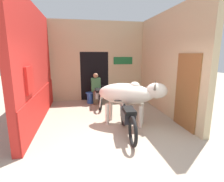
{
  "coord_description": "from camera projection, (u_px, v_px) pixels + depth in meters",
  "views": [
    {
      "loc": [
        -0.86,
        -3.47,
        2.08
      ],
      "look_at": [
        0.18,
        2.01,
        0.9
      ],
      "focal_mm": 28.0,
      "sensor_mm": 36.0,
      "label": 1
    }
  ],
  "objects": [
    {
      "name": "ground_plane",
      "position": [
        121.0,
        149.0,
        3.92
      ],
      "size": [
        30.0,
        30.0,
        0.0
      ],
      "primitive_type": "plane",
      "color": "tan"
    },
    {
      "name": "wall_left_shopfront",
      "position": [
        35.0,
        67.0,
        5.31
      ],
      "size": [
        0.25,
        4.47,
        3.51
      ],
      "color": "red",
      "rests_on": "ground_plane"
    },
    {
      "name": "wall_back_with_doorway",
      "position": [
        96.0,
        67.0,
        8.17
      ],
      "size": [
        4.15,
        0.93,
        3.51
      ],
      "color": "#C6B289",
      "rests_on": "ground_plane"
    },
    {
      "name": "wall_right_with_door",
      "position": [
        167.0,
        64.0,
        6.05
      ],
      "size": [
        0.22,
        4.47,
        3.51
      ],
      "color": "#C6B289",
      "rests_on": "ground_plane"
    },
    {
      "name": "cow",
      "position": [
        130.0,
        94.0,
        5.09
      ],
      "size": [
        2.01,
        1.37,
        1.38
      ],
      "color": "beige",
      "rests_on": "ground_plane"
    },
    {
      "name": "motorcycle_near",
      "position": [
        128.0,
        118.0,
        4.53
      ],
      "size": [
        0.58,
        1.92,
        0.81
      ],
      "color": "black",
      "rests_on": "ground_plane"
    },
    {
      "name": "motorcycle_far",
      "position": [
        99.0,
        95.0,
        7.09
      ],
      "size": [
        0.58,
        1.9,
        0.77
      ],
      "color": "black",
      "rests_on": "ground_plane"
    },
    {
      "name": "shopkeeper_seated",
      "position": [
        96.0,
        88.0,
        7.35
      ],
      "size": [
        0.39,
        0.33,
        1.3
      ],
      "color": "brown",
      "rests_on": "ground_plane"
    },
    {
      "name": "plastic_stool",
      "position": [
        90.0,
        97.0,
        7.49
      ],
      "size": [
        0.37,
        0.37,
        0.48
      ],
      "color": "#2856B2",
      "rests_on": "ground_plane"
    }
  ]
}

